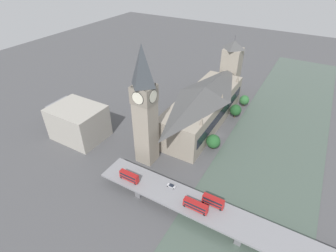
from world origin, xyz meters
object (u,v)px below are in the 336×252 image
Objects in this scene: double_decker_bus_mid at (196,205)px; double_decker_bus_rear at (213,201)px; clock_tower at (145,106)px; double_decker_bus_lead at (129,176)px; victoria_tower at (231,68)px; car_southbound_lead at (171,186)px; road_bridge at (243,227)px; parliament_hall at (204,106)px.

double_decker_bus_rear is at bearing -133.79° from double_decker_bus_mid.
double_decker_bus_lead is (-5.20, 24.31, -27.71)m from clock_tower.
victoria_tower is 127.08m from car_southbound_lead.
double_decker_bus_lead is at bearing 17.78° from car_southbound_lead.
double_decker_bus_mid is at bearing 46.21° from double_decker_bus_rear.
clock_tower reaches higher than road_bridge.
victoria_tower is 4.58× the size of double_decker_bus_lead.
clock_tower is at bearing 76.63° from parliament_hall.
victoria_tower is (0.06, -54.88, 8.60)m from parliament_hall.
double_decker_bus_mid reaches higher than car_southbound_lead.
road_bridge is at bearing -172.31° from double_decker_bus_mid.
double_decker_bus_lead reaches higher than car_southbound_lead.
road_bridge is 13.77× the size of double_decker_bus_lead.
car_southbound_lead is (16.35, -6.41, -2.02)m from double_decker_bus_mid.
parliament_hall is at bearing -78.96° from car_southbound_lead.
double_decker_bus_mid is at bearing 102.89° from victoria_tower.
road_bridge is at bearing 125.06° from parliament_hall.
victoria_tower is 133.03m from double_decker_bus_lead.
double_decker_bus_mid is 1.14× the size of double_decker_bus_rear.
double_decker_bus_rear is (-48.72, 17.64, -27.63)m from clock_tower.
clock_tower reaches higher than car_southbound_lead.
double_decker_bus_mid is (-30.09, 76.86, -5.31)m from parliament_hall.
double_decker_bus_rear reaches higher than road_bridge.
double_decker_bus_rear is at bearing 106.10° from victoria_tower.
victoria_tower reaches higher than road_bridge.
double_decker_bus_mid is at bearing 158.59° from car_southbound_lead.
parliament_hall is at bearing -62.87° from double_decker_bus_rear.
clock_tower reaches higher than parliament_hall.
car_southbound_lead is at bearing -5.20° from road_bridge.
road_bridge is 59.47m from double_decker_bus_lead.
double_decker_bus_rear is (15.72, -3.37, 3.96)m from road_bridge.
victoria_tower is at bearing -68.04° from road_bridge.
clock_tower is 58.73m from double_decker_bus_rear.
victoria_tower reaches higher than double_decker_bus_rear.
clock_tower is at bearing 83.37° from victoria_tower.
double_decker_bus_rear is at bearing -171.28° from double_decker_bus_lead.
victoria_tower is at bearing -83.72° from car_southbound_lead.
clock_tower is 74.78m from road_bridge.
clock_tower reaches higher than double_decker_bus_lead.
parliament_hall is at bearing -54.94° from road_bridge.
road_bridge is (-51.93, 128.79, -17.77)m from victoria_tower.
double_decker_bus_rear reaches higher than car_southbound_lead.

